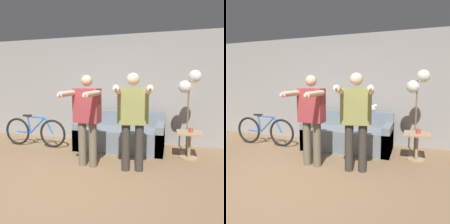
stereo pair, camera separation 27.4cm
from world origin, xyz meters
TOP-DOWN VIEW (x-y plane):
  - ground_plane at (0.00, 0.00)m, footprint 16.00×16.00m
  - wall_back at (0.00, 2.82)m, footprint 10.00×0.05m
  - couch at (0.49, 2.18)m, footprint 1.89×0.88m
  - person_left at (0.18, 1.00)m, footprint 0.54×0.70m
  - person_right at (0.97, 1.00)m, footprint 0.63×0.74m
  - cat at (0.88, 2.52)m, footprint 0.47×0.11m
  - floor_lamp at (1.89, 2.13)m, footprint 0.43×0.29m
  - side_table at (1.91, 1.91)m, footprint 0.47×0.47m
  - cup at (1.93, 1.89)m, footprint 0.08×0.08m
  - bicycle at (-1.46, 1.86)m, footprint 1.56×0.07m

SIDE VIEW (x-z plane):
  - ground_plane at x=0.00m, z-range 0.00..0.00m
  - couch at x=0.49m, z-range -0.12..0.68m
  - bicycle at x=-1.46m, z-range -0.03..0.70m
  - side_table at x=1.91m, z-range 0.11..0.63m
  - cup at x=1.93m, z-range 0.51..0.60m
  - cat at x=0.88m, z-range 0.80..0.98m
  - person_left at x=0.18m, z-range 0.12..1.69m
  - person_right at x=0.97m, z-range 0.14..1.74m
  - wall_back at x=0.00m, z-range 0.00..2.60m
  - floor_lamp at x=1.89m, z-range 0.52..2.22m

